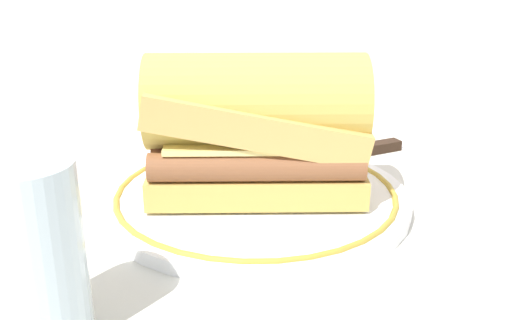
% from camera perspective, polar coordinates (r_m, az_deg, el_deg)
% --- Properties ---
extents(ground_plane, '(1.50, 1.50, 0.00)m').
position_cam_1_polar(ground_plane, '(0.59, -2.29, -3.83)').
color(ground_plane, silver).
extents(plate, '(0.29, 0.29, 0.01)m').
position_cam_1_polar(plate, '(0.57, 0.00, -3.48)').
color(plate, white).
rests_on(plate, ground_plane).
extents(sausage_sandwich, '(0.21, 0.13, 0.13)m').
position_cam_1_polar(sausage_sandwich, '(0.55, 0.00, 3.26)').
color(sausage_sandwich, tan).
rests_on(sausage_sandwich, plate).
extents(drinking_glass, '(0.06, 0.06, 0.12)m').
position_cam_1_polar(drinking_glass, '(0.40, -20.15, -9.22)').
color(drinking_glass, silver).
rests_on(drinking_glass, ground_plane).
extents(butter_knife, '(0.15, 0.06, 0.01)m').
position_cam_1_polar(butter_knife, '(0.75, 13.65, 1.44)').
color(butter_knife, silver).
rests_on(butter_knife, ground_plane).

